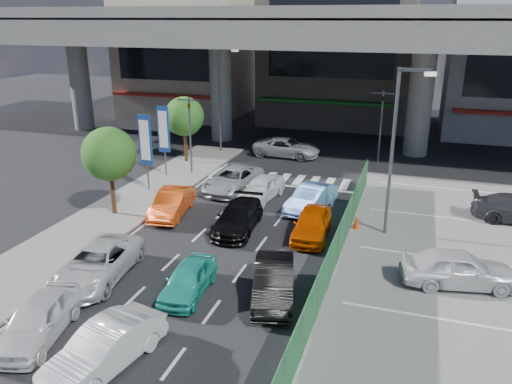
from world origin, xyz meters
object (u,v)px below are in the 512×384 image
(van_white_back_left, at_px, (38,319))
(sedan_black_mid, at_px, (238,217))
(traffic_light_left, at_px, (189,117))
(traffic_light_right, at_px, (382,108))
(taxi_orange_right, at_px, (312,224))
(sedan_white_front_mid, at_px, (262,188))
(tree_near, at_px, (109,154))
(signboard_near, at_px, (145,142))
(tree_far, at_px, (184,116))
(kei_truck_front_right, at_px, (311,198))
(hatch_white_back_mid, at_px, (105,348))
(taxi_teal_mid, at_px, (188,279))
(taxi_orange_left, at_px, (172,203))
(signboard_far, at_px, (164,131))
(hatch_black_mid_right, at_px, (274,282))
(street_lamp_right, at_px, (397,139))
(wagon_silver_front_left, at_px, (233,180))
(sedan_white_mid_left, at_px, (97,263))
(street_lamp_left, at_px, (222,91))
(parked_sedan_white, at_px, (458,268))
(traffic_cone, at_px, (357,222))
(crossing_wagon_silver, at_px, (287,148))

(van_white_back_left, relative_size, sedan_black_mid, 0.89)
(traffic_light_left, distance_m, traffic_light_right, 13.63)
(traffic_light_left, relative_size, traffic_light_right, 1.00)
(taxi_orange_right, distance_m, sedan_white_front_mid, 5.83)
(tree_near, bearing_deg, signboard_near, 92.87)
(tree_near, bearing_deg, traffic_light_left, 84.29)
(tree_far, xyz_separation_m, kei_truck_front_right, (10.68, -6.48, -2.70))
(traffic_light_right, height_order, hatch_white_back_mid, traffic_light_right)
(signboard_near, bearing_deg, taxi_teal_mid, -53.50)
(tree_near, height_order, hatch_white_back_mid, tree_near)
(traffic_light_right, xyz_separation_m, taxi_orange_left, (-9.55, -14.02, -3.25))
(signboard_far, height_order, hatch_black_mid_right, signboard_far)
(street_lamp_right, xyz_separation_m, hatch_white_back_mid, (-7.44, -12.78, -4.08))
(hatch_black_mid_right, xyz_separation_m, sedan_white_front_mid, (-3.71, 10.23, -0.02))
(wagon_silver_front_left, bearing_deg, taxi_orange_right, -34.40)
(street_lamp_right, xyz_separation_m, tree_near, (-14.17, -2.00, -1.38))
(taxi_orange_right, bearing_deg, traffic_light_left, 139.33)
(sedan_white_mid_left, distance_m, sedan_black_mid, 7.41)
(hatch_white_back_mid, height_order, wagon_silver_front_left, same)
(street_lamp_left, distance_m, sedan_black_mid, 15.69)
(signboard_far, xyz_separation_m, wagon_silver_front_left, (5.24, -1.24, -2.37))
(parked_sedan_white, bearing_deg, signboard_near, 58.71)
(sedan_black_mid, xyz_separation_m, kei_truck_front_right, (2.90, 3.79, 0.03))
(signboard_far, height_order, sedan_black_mid, signboard_far)
(traffic_light_left, relative_size, tree_far, 1.08)
(wagon_silver_front_left, distance_m, parked_sedan_white, 14.84)
(street_lamp_right, xyz_separation_m, taxi_orange_right, (-3.52, -1.49, -4.08))
(van_white_back_left, relative_size, sedan_white_front_mid, 1.03)
(street_lamp_left, bearing_deg, tree_near, -92.76)
(taxi_orange_left, relative_size, sedan_black_mid, 0.92)
(kei_truck_front_right, bearing_deg, sedan_white_mid_left, -110.22)
(traffic_light_right, height_order, tree_far, traffic_light_right)
(street_lamp_right, relative_size, taxi_orange_left, 1.91)
(van_white_back_left, height_order, hatch_white_back_mid, same)
(wagon_silver_front_left, distance_m, traffic_cone, 8.75)
(tree_far, relative_size, hatch_white_back_mid, 1.15)
(tree_far, bearing_deg, crossing_wagon_silver, 30.46)
(signboard_far, height_order, traffic_cone, signboard_far)
(taxi_teal_mid, bearing_deg, sedan_white_mid_left, 176.62)
(traffic_cone, bearing_deg, kei_truck_front_right, 145.25)
(traffic_light_left, xyz_separation_m, traffic_light_right, (11.70, 7.00, 0.00))
(tree_far, distance_m, hatch_black_mid_right, 19.67)
(taxi_orange_left, xyz_separation_m, parked_sedan_white, (14.14, -3.28, 0.11))
(hatch_white_back_mid, bearing_deg, street_lamp_left, 115.29)
(taxi_teal_mid, xyz_separation_m, wagon_silver_front_left, (-2.63, 11.85, 0.08))
(hatch_black_mid_right, bearing_deg, hatch_white_back_mid, -138.99)
(hatch_black_mid_right, xyz_separation_m, parked_sedan_white, (6.63, 3.09, 0.11))
(street_lamp_right, distance_m, sedan_white_front_mid, 8.94)
(van_white_back_left, xyz_separation_m, taxi_orange_right, (6.90, 10.68, 0.00))
(sedan_white_mid_left, bearing_deg, signboard_near, 101.97)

